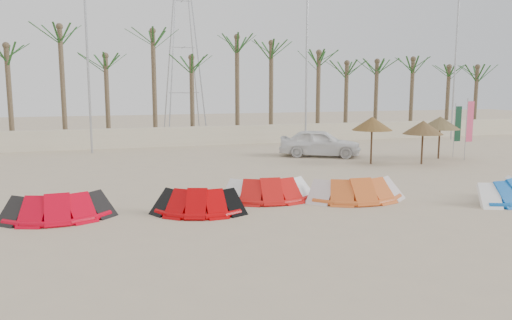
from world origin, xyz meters
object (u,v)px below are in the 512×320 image
object	(u,v)px
kite_red_left	(58,205)
parasol_left	(372,124)
kite_orange	(353,188)
car	(320,143)
parasol_right	(440,123)
kite_blue	(501,189)
parasol_mid	(423,127)
kite_red_right	(266,188)
kite_red_mid	(196,200)

from	to	relation	value
kite_red_left	parasol_left	distance (m)	16.27
kite_orange	car	xyz separation A→B (m)	(3.52, 10.44, 0.37)
parasol_left	parasol_right	size ratio (longest dim) A/B	1.04
kite_blue	parasol_mid	distance (m)	8.47
parasol_left	parasol_right	xyz separation A→B (m)	(4.61, 0.56, -0.10)
kite_blue	car	bearing A→B (deg)	96.38
kite_red_right	kite_red_left	bearing A→B (deg)	-175.93
kite_red_left	parasol_left	bearing A→B (deg)	24.10
kite_red_left	parasol_left	size ratio (longest dim) A/B	1.33
kite_red_mid	parasol_right	bearing A→B (deg)	27.05
parasol_left	kite_orange	bearing A→B (deg)	-124.68
kite_blue	parasol_right	xyz separation A→B (m)	(4.59, 9.38, 1.59)
kite_red_mid	kite_orange	size ratio (longest dim) A/B	0.91
kite_red_left	kite_orange	world-z (taller)	same
kite_red_mid	car	xyz separation A→B (m)	(9.25, 10.61, 0.37)
kite_red_left	parasol_mid	world-z (taller)	parasol_mid
kite_red_left	kite_red_mid	bearing A→B (deg)	-8.09
parasol_right	kite_red_right	bearing A→B (deg)	-151.81
kite_red_mid	parasol_right	world-z (taller)	parasol_right
kite_red_left	kite_red_mid	size ratio (longest dim) A/B	1.01
kite_red_mid	parasol_mid	world-z (taller)	parasol_mid
kite_blue	car	size ratio (longest dim) A/B	0.72
kite_orange	car	world-z (taller)	car
kite_red_left	car	distance (m)	16.76
parasol_left	parasol_right	bearing A→B (deg)	6.94
kite_red_left	parasol_mid	xyz separation A→B (m)	(17.26, 5.75, 1.50)
kite_red_right	car	distance (m)	11.53
parasol_left	car	size ratio (longest dim) A/B	0.53
kite_red_mid	kite_orange	xyz separation A→B (m)	(5.73, 0.17, 0.00)
kite_orange	kite_blue	size ratio (longest dim) A/B	1.07
parasol_mid	kite_red_right	bearing A→B (deg)	-153.02
kite_red_right	parasol_left	distance (m)	10.09
parasol_left	parasol_mid	world-z (taller)	parasol_left
kite_blue	car	xyz separation A→B (m)	(-1.37, 12.22, 0.37)
kite_red_mid	kite_red_right	world-z (taller)	same
kite_orange	parasol_mid	bearing A→B (deg)	40.05
kite_blue	kite_orange	bearing A→B (deg)	159.95
kite_red_mid	parasol_left	size ratio (longest dim) A/B	1.32
kite_blue	parasol_right	distance (m)	10.57
parasol_left	car	bearing A→B (deg)	111.57
kite_red_mid	kite_red_left	bearing A→B (deg)	171.91
kite_orange	parasol_mid	xyz separation A→B (m)	(7.35, 6.18, 1.49)
kite_orange	parasol_left	distance (m)	8.72
kite_blue	parasol_left	bearing A→B (deg)	90.15
kite_red_mid	kite_blue	size ratio (longest dim) A/B	0.97
kite_red_mid	kite_red_right	distance (m)	2.96
kite_red_right	kite_red_mid	bearing A→B (deg)	-158.42
kite_red_right	parasol_mid	distance (m)	11.69
car	kite_red_left	bearing A→B (deg)	154.81
kite_red_mid	kite_blue	bearing A→B (deg)	-8.66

